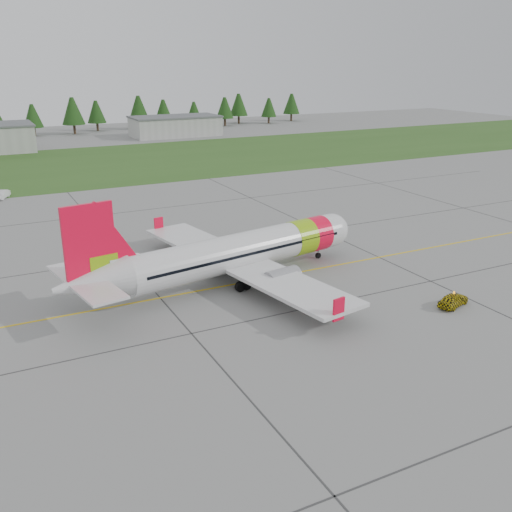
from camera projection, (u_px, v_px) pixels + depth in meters
ground at (347, 300)px, 51.65m from camera, size 320.00×320.00×0.00m
aircraft at (236, 253)px, 55.29m from camera, size 32.28×30.13×9.84m
follow_me_car at (455, 288)px, 49.73m from camera, size 1.55×1.69×3.50m
service_van at (0, 186)px, 88.46m from camera, size 1.78×1.74×3.92m
grass_strip at (120, 162)px, 120.77m from camera, size 320.00×50.00×0.03m
taxi_guideline at (301, 272)px, 58.39m from camera, size 120.00×0.25×0.02m
hangar_east at (175, 127)px, 160.96m from camera, size 24.00×12.00×5.20m
treeline at (71, 116)px, 166.35m from camera, size 160.00×8.00×10.00m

